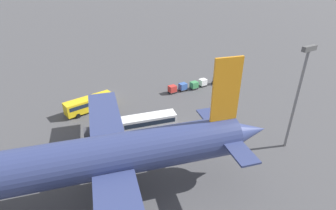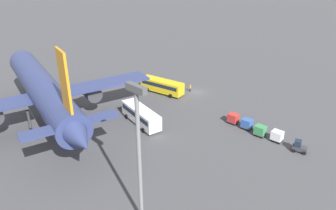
# 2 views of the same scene
# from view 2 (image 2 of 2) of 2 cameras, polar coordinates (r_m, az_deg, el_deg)

# --- Properties ---
(ground_plane) EXTENTS (600.00, 600.00, 0.00)m
(ground_plane) POSITION_cam_2_polar(r_m,az_deg,el_deg) (80.34, 4.89, 2.24)
(ground_plane) COLOR #424244
(airplane) EXTENTS (49.20, 41.99, 19.24)m
(airplane) POSITION_cam_2_polar(r_m,az_deg,el_deg) (66.76, -20.90, 2.43)
(airplane) COLOR navy
(airplane) RESTS_ON ground
(shuttle_bus_near) EXTENTS (11.28, 4.62, 3.23)m
(shuttle_bus_near) POSITION_cam_2_polar(r_m,az_deg,el_deg) (78.99, -1.03, 3.44)
(shuttle_bus_near) COLOR gold
(shuttle_bus_near) RESTS_ON ground
(shuttle_bus_far) EXTENTS (11.35, 5.09, 3.32)m
(shuttle_bus_far) POSITION_cam_2_polar(r_m,az_deg,el_deg) (64.87, -4.74, -1.68)
(shuttle_bus_far) COLOR white
(shuttle_bus_far) RESTS_ON ground
(baggage_tug) EXTENTS (2.68, 2.24, 2.10)m
(baggage_tug) POSITION_cam_2_polar(r_m,az_deg,el_deg) (60.70, 21.84, -6.75)
(baggage_tug) COLOR #333338
(baggage_tug) RESTS_ON ground
(worker_person) EXTENTS (0.38, 0.38, 1.74)m
(worker_person) POSITION_cam_2_polar(r_m,az_deg,el_deg) (80.27, 3.88, 2.93)
(worker_person) COLOR #1E1E2D
(worker_person) RESTS_ON ground
(cargo_cart_white) EXTENTS (2.07, 1.77, 2.06)m
(cargo_cart_white) POSITION_cam_2_polar(r_m,az_deg,el_deg) (62.25, 18.47, -5.08)
(cargo_cart_white) COLOR #38383D
(cargo_cart_white) RESTS_ON ground
(cargo_cart_green) EXTENTS (2.07, 1.77, 2.06)m
(cargo_cart_green) POSITION_cam_2_polar(r_m,az_deg,el_deg) (63.11, 15.75, -4.25)
(cargo_cart_green) COLOR #38383D
(cargo_cart_green) RESTS_ON ground
(cargo_cart_blue) EXTENTS (2.07, 1.77, 2.06)m
(cargo_cart_blue) POSITION_cam_2_polar(r_m,az_deg,el_deg) (64.89, 13.59, -3.13)
(cargo_cart_blue) COLOR #38383D
(cargo_cart_blue) RESTS_ON ground
(cargo_cart_red) EXTENTS (2.07, 1.77, 2.06)m
(cargo_cart_red) POSITION_cam_2_polar(r_m,az_deg,el_deg) (66.37, 11.29, -2.23)
(cargo_cart_red) COLOR #38383D
(cargo_cart_red) RESTS_ON ground
(light_pole) EXTENTS (2.80, 0.70, 18.59)m
(light_pole) POSITION_cam_2_polar(r_m,az_deg,el_deg) (37.67, -5.14, -6.81)
(light_pole) COLOR slate
(light_pole) RESTS_ON ground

